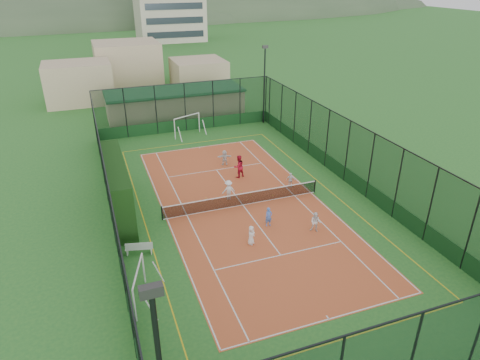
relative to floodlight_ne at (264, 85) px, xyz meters
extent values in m
plane|color=#236628|center=(-8.60, -16.60, -4.12)|extent=(300.00, 300.00, 0.00)
cube|color=#C4592B|center=(-8.60, -16.60, -4.12)|extent=(11.17, 23.97, 0.01)
cube|color=black|center=(-16.90, -14.49, -2.24)|extent=(1.29, 8.60, 3.76)
imported|color=white|center=(-9.81, -21.30, -3.49)|extent=(0.72, 0.70, 1.25)
imported|color=#4F7CE1|center=(-7.97, -19.73, -3.45)|extent=(0.49, 0.34, 1.32)
imported|color=white|center=(-5.45, -21.40, -3.43)|extent=(0.84, 0.82, 1.36)
imported|color=white|center=(-9.27, -15.40, -3.36)|extent=(0.98, 0.57, 1.51)
imported|color=white|center=(-4.15, -15.18, -3.52)|extent=(0.75, 0.60, 1.19)
imported|color=white|center=(-7.60, -9.41, -3.45)|extent=(1.28, 0.62, 1.33)
imported|color=#B4132B|center=(-7.30, -12.12, -3.17)|extent=(1.08, 0.94, 1.88)
sphere|color=#CCE033|center=(-5.48, -14.97, -4.08)|extent=(0.07, 0.07, 0.07)
sphere|color=#CCE033|center=(-8.10, -16.08, -4.08)|extent=(0.07, 0.07, 0.07)
sphere|color=#CCE033|center=(-7.82, -15.02, -4.08)|extent=(0.07, 0.07, 0.07)
sphere|color=#CCE033|center=(-7.54, -15.32, -4.08)|extent=(0.07, 0.07, 0.07)
sphere|color=#CCE033|center=(-10.80, -14.73, -4.08)|extent=(0.07, 0.07, 0.07)
sphere|color=#CCE033|center=(-6.01, -16.02, -4.08)|extent=(0.07, 0.07, 0.07)
sphere|color=#CCE033|center=(-7.96, -14.50, -4.08)|extent=(0.07, 0.07, 0.07)
camera|label=1|loc=(-17.96, -41.59, 10.97)|focal=32.00mm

